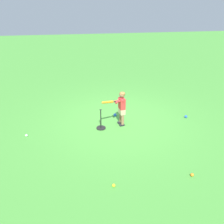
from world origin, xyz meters
The scene contains 8 objects.
ground_plane centered at (0.00, 0.00, 0.00)m, with size 40.00×40.00×0.00m, color #479338.
child_batter centered at (-0.27, 0.00, 0.65)m, with size 0.40×0.74×1.08m.
play_ball_far_left centered at (-0.16, -2.20, 0.04)m, with size 0.09×0.09×0.09m, color blue.
play_ball_near_batter centered at (0.32, 0.08, 0.05)m, with size 0.10×0.10×0.10m, color blue.
play_ball_midfield centered at (-2.88, -1.10, 0.04)m, with size 0.08×0.08×0.08m, color orange.
play_ball_by_bucket centered at (-0.54, 2.79, 0.04)m, with size 0.07×0.07×0.07m, color white.
play_ball_behind_batter centered at (-2.93, 0.67, 0.04)m, with size 0.07×0.07×0.07m, color yellow.
batting_tee centered at (-0.41, 0.64, 0.10)m, with size 0.28×0.28×0.62m.
Camera 1 is at (-6.77, 1.33, 3.61)m, focal length 38.82 mm.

